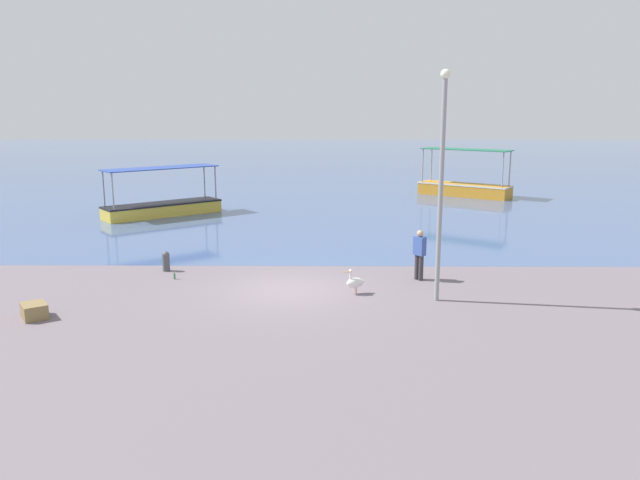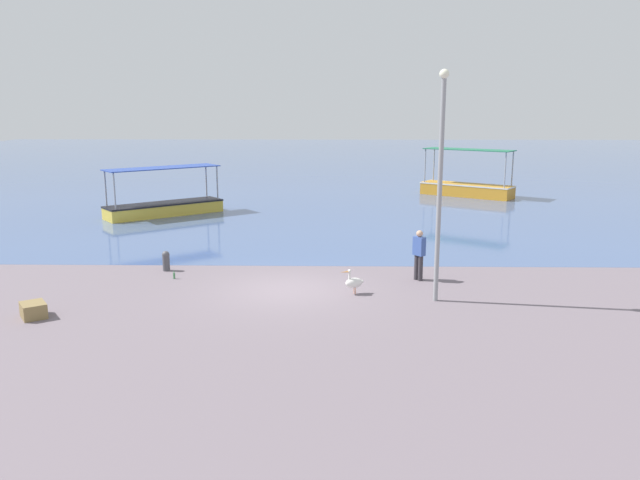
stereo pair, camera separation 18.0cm
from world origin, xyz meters
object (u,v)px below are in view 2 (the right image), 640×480
object	(u,v)px
fishing_boat_near_right	(467,187)
lamp_post	(440,176)
fisherman_standing	(419,254)
cargo_crate	(33,310)
pelican	(354,282)
fishing_boat_far_right	(164,206)
glass_bottle	(174,276)
mooring_bollard	(166,260)

from	to	relation	value
fishing_boat_near_right	lamp_post	size ratio (longest dim) A/B	0.87
fishing_boat_near_right	fisherman_standing	size ratio (longest dim) A/B	3.43
fisherman_standing	cargo_crate	distance (m)	11.79
pelican	lamp_post	xyz separation A→B (m)	(2.41, -0.62, 3.34)
fisherman_standing	fishing_boat_near_right	bearing A→B (deg)	73.88
fishing_boat_near_right	pelican	world-z (taller)	fishing_boat_near_right
lamp_post	fisherman_standing	xyz separation A→B (m)	(-0.21, 2.26, -2.81)
fishing_boat_far_right	lamp_post	distance (m)	19.29
cargo_crate	fishing_boat_near_right	bearing A→B (deg)	55.01
fisherman_standing	cargo_crate	world-z (taller)	fisherman_standing
lamp_post	fishing_boat_near_right	bearing A→B (deg)	75.93
pelican	cargo_crate	xyz separation A→B (m)	(-8.86, -2.37, -0.17)
lamp_post	glass_bottle	xyz separation A→B (m)	(-8.40, 2.25, -3.61)
fishing_boat_near_right	pelican	distance (m)	23.18
lamp_post	mooring_bollard	bearing A→B (deg)	159.72
mooring_bollard	glass_bottle	world-z (taller)	mooring_bollard
fishing_boat_far_right	glass_bottle	xyz separation A→B (m)	(3.62, -12.50, -0.41)
pelican	mooring_bollard	bearing A→B (deg)	157.66
fisherman_standing	mooring_bollard	bearing A→B (deg)	173.22
mooring_bollard	cargo_crate	xyz separation A→B (m)	(-2.34, -5.05, -0.17)
lamp_post	glass_bottle	size ratio (longest dim) A/B	24.79
mooring_bollard	glass_bottle	bearing A→B (deg)	-62.96
mooring_bollard	fishing_boat_far_right	bearing A→B (deg)	105.09
mooring_bollard	glass_bottle	distance (m)	1.21
lamp_post	fishing_boat_far_right	bearing A→B (deg)	129.19
fishing_boat_far_right	glass_bottle	distance (m)	13.02
mooring_bollard	pelican	bearing A→B (deg)	-22.34
fishing_boat_far_right	mooring_bollard	bearing A→B (deg)	-74.91
cargo_crate	glass_bottle	bearing A→B (deg)	54.24
fishing_boat_far_right	cargo_crate	world-z (taller)	fishing_boat_far_right
lamp_post	fisherman_standing	bearing A→B (deg)	95.23
pelican	fisherman_standing	distance (m)	2.80
fishing_boat_near_right	fisherman_standing	bearing A→B (deg)	-106.12
fishing_boat_far_right	lamp_post	size ratio (longest dim) A/B	0.87
lamp_post	glass_bottle	bearing A→B (deg)	165.01
cargo_crate	pelican	bearing A→B (deg)	14.95
pelican	lamp_post	world-z (taller)	lamp_post
fishing_boat_far_right	pelican	world-z (taller)	fishing_boat_far_right
fishing_boat_near_right	fishing_boat_far_right	size ratio (longest dim) A/B	0.99
fishing_boat_far_right	pelican	bearing A→B (deg)	-55.77
fishing_boat_far_right	cargo_crate	xyz separation A→B (m)	(0.75, -16.49, -0.31)
mooring_bollard	cargo_crate	size ratio (longest dim) A/B	0.95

